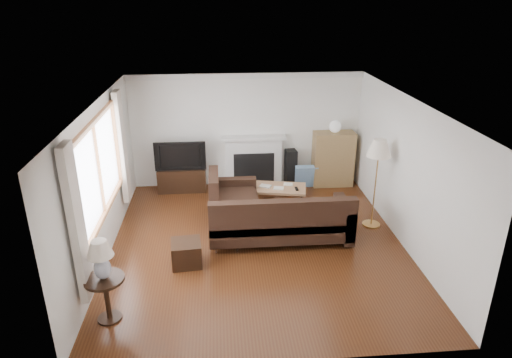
{
  "coord_description": "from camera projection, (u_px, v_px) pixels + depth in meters",
  "views": [
    {
      "loc": [
        -0.62,
        -6.88,
        4.07
      ],
      "look_at": [
        0.0,
        0.3,
        1.1
      ],
      "focal_mm": 32.0,
      "sensor_mm": 36.0,
      "label": 1
    }
  ],
  "objects": [
    {
      "name": "speaker_right",
      "position": [
        291.0,
        168.0,
        10.2
      ],
      "size": [
        0.26,
        0.3,
        0.83
      ],
      "primitive_type": "cube",
      "rotation": [
        0.0,
        0.0,
        0.12
      ],
      "color": "black",
      "rests_on": "ground"
    },
    {
      "name": "footstool",
      "position": [
        186.0,
        253.0,
        7.28
      ],
      "size": [
        0.51,
        0.51,
        0.39
      ],
      "primitive_type": "cube",
      "rotation": [
        0.0,
        0.0,
        0.09
      ],
      "color": "black",
      "rests_on": "ground"
    },
    {
      "name": "side_table",
      "position": [
        107.0,
        299.0,
        5.99
      ],
      "size": [
        0.52,
        0.52,
        0.65
      ],
      "primitive_type": "cube",
      "color": "black",
      "rests_on": "ground"
    },
    {
      "name": "room",
      "position": [
        258.0,
        177.0,
        7.46
      ],
      "size": [
        5.1,
        5.6,
        2.54
      ],
      "color": "#4A2410",
      "rests_on": "ground"
    },
    {
      "name": "coffee_table",
      "position": [
        278.0,
        197.0,
        9.25
      ],
      "size": [
        1.2,
        0.8,
        0.43
      ],
      "primitive_type": "cube",
      "rotation": [
        0.0,
        0.0,
        -0.19
      ],
      "color": "#A4744E",
      "rests_on": "ground"
    },
    {
      "name": "fireplace",
      "position": [
        254.0,
        161.0,
        10.16
      ],
      "size": [
        1.4,
        0.26,
        1.15
      ],
      "primitive_type": "cube",
      "color": "white",
      "rests_on": "room"
    },
    {
      "name": "bookshelf",
      "position": [
        333.0,
        159.0,
        10.17
      ],
      "size": [
        0.89,
        0.42,
        1.23
      ],
      "primitive_type": "cube",
      "color": "olive",
      "rests_on": "ground"
    },
    {
      "name": "floor_lamp",
      "position": [
        375.0,
        184.0,
        8.26
      ],
      "size": [
        0.55,
        0.55,
        1.68
      ],
      "primitive_type": "cube",
      "rotation": [
        0.0,
        0.0,
        -0.34
      ],
      "color": "#B6823F",
      "rests_on": "ground"
    },
    {
      "name": "table_lamp",
      "position": [
        101.0,
        260.0,
        5.77
      ],
      "size": [
        0.34,
        0.34,
        0.54
      ],
      "primitive_type": "cube",
      "color": "silver",
      "rests_on": "side_table"
    },
    {
      "name": "tv_stand",
      "position": [
        182.0,
        179.0,
        10.01
      ],
      "size": [
        1.04,
        0.47,
        0.52
      ],
      "primitive_type": "cube",
      "color": "black",
      "rests_on": "ground"
    },
    {
      "name": "window",
      "position": [
        99.0,
        169.0,
        6.97
      ],
      "size": [
        0.12,
        2.74,
        1.54
      ],
      "primitive_type": "cube",
      "color": "brown",
      "rests_on": "room"
    },
    {
      "name": "sectional_sofa",
      "position": [
        280.0,
        217.0,
        7.93
      ],
      "size": [
        2.67,
        1.95,
        0.86
      ],
      "primitive_type": "cube",
      "color": "black",
      "rests_on": "ground"
    },
    {
      "name": "curtain_near",
      "position": [
        77.0,
        225.0,
        5.63
      ],
      "size": [
        0.1,
        0.35,
        2.1
      ],
      "primitive_type": "cube",
      "color": "silver",
      "rests_on": "room"
    },
    {
      "name": "curtain_far",
      "position": [
        122.0,
        147.0,
        8.43
      ],
      "size": [
        0.1,
        0.35,
        2.1
      ],
      "primitive_type": "cube",
      "color": "silver",
      "rests_on": "room"
    },
    {
      "name": "speaker_left",
      "position": [
        193.0,
        170.0,
        10.02
      ],
      "size": [
        0.31,
        0.35,
        0.89
      ],
      "primitive_type": "cube",
      "rotation": [
        0.0,
        0.0,
        -0.24
      ],
      "color": "black",
      "rests_on": "ground"
    },
    {
      "name": "globe_lamp",
      "position": [
        335.0,
        127.0,
        9.88
      ],
      "size": [
        0.26,
        0.26,
        0.26
      ],
      "primitive_type": "sphere",
      "color": "white",
      "rests_on": "bookshelf"
    },
    {
      "name": "television",
      "position": [
        181.0,
        154.0,
        9.8
      ],
      "size": [
        1.09,
        0.14,
        0.63
      ],
      "primitive_type": "imported",
      "color": "black",
      "rests_on": "tv_stand"
    }
  ]
}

